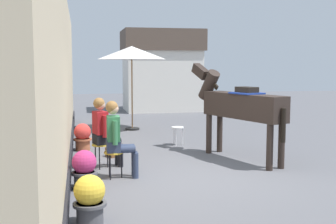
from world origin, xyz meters
TOP-DOWN VIEW (x-y plane):
  - ground_plane at (0.00, 3.00)m, footprint 40.00×40.00m
  - pub_facade_wall at (-2.55, 1.50)m, footprint 0.34×14.00m
  - distant_cottage at (1.40, 11.44)m, footprint 3.40×2.60m
  - seated_visitor_near at (-1.55, 0.12)m, footprint 0.61×0.49m
  - seated_visitor_far at (-1.74, 0.95)m, footprint 0.61×0.48m
  - saddled_horse_center at (1.14, 1.17)m, footprint 1.28×2.87m
  - flower_planter_nearest at (-2.09, -2.11)m, footprint 0.43×0.43m
  - flower_planter_inner_near at (-2.13, -0.46)m, footprint 0.43×0.43m
  - flower_planter_farthest at (-2.13, 2.84)m, footprint 0.43×0.43m
  - cafe_parasol at (-0.58, 5.86)m, footprint 2.10×2.10m
  - spare_stool_white at (0.23, 3.06)m, footprint 0.32×0.32m
  - satchel_bag at (-1.54, 1.95)m, footprint 0.23×0.30m

SIDE VIEW (x-z plane):
  - ground_plane at x=0.00m, z-range 0.00..0.00m
  - satchel_bag at x=-1.54m, z-range 0.00..0.20m
  - flower_planter_nearest at x=-2.09m, z-range 0.01..0.65m
  - flower_planter_inner_near at x=-2.13m, z-range 0.01..0.65m
  - flower_planter_farthest at x=-2.13m, z-range 0.01..0.65m
  - spare_stool_white at x=0.23m, z-range 0.17..0.63m
  - seated_visitor_near at x=-1.55m, z-range 0.08..1.47m
  - seated_visitor_far at x=-1.74m, z-range 0.08..1.47m
  - saddled_horse_center at x=1.14m, z-range 0.13..2.19m
  - pub_facade_wall at x=-2.55m, z-range -0.16..3.24m
  - distant_cottage at x=1.40m, z-range 0.05..3.55m
  - cafe_parasol at x=-0.58m, z-range 1.07..3.65m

